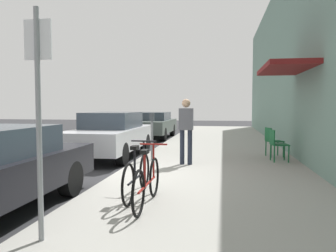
{
  "coord_description": "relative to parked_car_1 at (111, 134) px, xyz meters",
  "views": [
    {
      "loc": [
        2.42,
        -7.02,
        1.64
      ],
      "look_at": [
        0.42,
        4.96,
        0.9
      ],
      "focal_mm": 35.51,
      "sensor_mm": 36.0,
      "label": 1
    }
  ],
  "objects": [
    {
      "name": "bicycle_1",
      "position": [
        2.11,
        -4.78,
        -0.26
      ],
      "size": [
        0.46,
        1.71,
        0.9
      ],
      "color": "black",
      "rests_on": "sidewalk_slab"
    },
    {
      "name": "bicycle_0",
      "position": [
        2.39,
        -5.23,
        -0.26
      ],
      "size": [
        0.46,
        1.71,
        0.9
      ],
      "color": "black",
      "rests_on": "sidewalk_slab"
    },
    {
      "name": "parking_meter",
      "position": [
        1.55,
        -1.01,
        0.15
      ],
      "size": [
        0.12,
        0.1,
        1.32
      ],
      "color": "slate",
      "rests_on": "sidewalk_slab"
    },
    {
      "name": "building_facade",
      "position": [
        5.75,
        -1.08,
        2.5
      ],
      "size": [
        1.4,
        32.0,
        6.48
      ],
      "color": "gray",
      "rests_on": "ground_plane"
    },
    {
      "name": "ground_plane",
      "position": [
        1.1,
        -3.08,
        -0.74
      ],
      "size": [
        60.0,
        60.0,
        0.0
      ],
      "primitive_type": "plane",
      "color": "#2D2D30"
    },
    {
      "name": "street_sign",
      "position": [
        1.5,
        -6.71,
        0.9
      ],
      "size": [
        0.32,
        0.06,
        2.6
      ],
      "color": "gray",
      "rests_on": "sidewalk_slab"
    },
    {
      "name": "cafe_chair_1",
      "position": [
        4.97,
        0.17,
        -0.12
      ],
      "size": [
        0.54,
        0.54,
        0.87
      ],
      "color": "#14592D",
      "rests_on": "sidewalk_slab"
    },
    {
      "name": "cafe_chair_0",
      "position": [
        4.97,
        -0.71,
        -0.12
      ],
      "size": [
        0.49,
        0.49,
        0.87
      ],
      "color": "#14592D",
      "rests_on": "sidewalk_slab"
    },
    {
      "name": "sidewalk_slab",
      "position": [
        3.35,
        -1.08,
        -0.68
      ],
      "size": [
        4.5,
        32.0,
        0.12
      ],
      "primitive_type": "cube",
      "color": "#9E9B93",
      "rests_on": "ground_plane"
    },
    {
      "name": "parked_car_1",
      "position": [
        0.0,
        0.0,
        0.0
      ],
      "size": [
        1.8,
        4.4,
        1.44
      ],
      "color": "#B7B7BC",
      "rests_on": "ground_plane"
    },
    {
      "name": "parked_car_2",
      "position": [
        -0.0,
        6.39,
        -0.04
      ],
      "size": [
        1.8,
        4.4,
        1.32
      ],
      "color": "#47514C",
      "rests_on": "ground_plane"
    },
    {
      "name": "pedestrian_standing",
      "position": [
        2.57,
        -1.57,
        0.38
      ],
      "size": [
        0.36,
        0.22,
        1.7
      ],
      "color": "#232838",
      "rests_on": "sidewalk_slab"
    }
  ]
}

